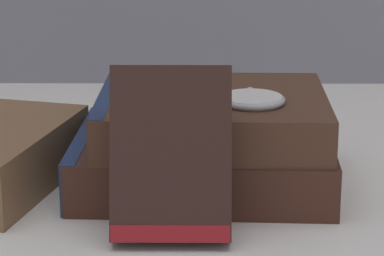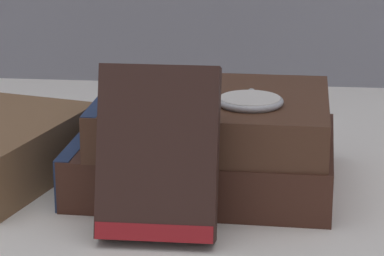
{
  "view_description": "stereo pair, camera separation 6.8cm",
  "coord_description": "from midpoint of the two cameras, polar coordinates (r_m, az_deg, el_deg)",
  "views": [
    {
      "loc": [
        -0.01,
        -0.66,
        0.26
      ],
      "look_at": [
        -0.01,
        0.03,
        0.05
      ],
      "focal_mm": 85.0,
      "sensor_mm": 36.0,
      "label": 1
    },
    {
      "loc": [
        0.06,
        -0.66,
        0.26
      ],
      "look_at": [
        -0.01,
        0.03,
        0.05
      ],
      "focal_mm": 85.0,
      "sensor_mm": 36.0,
      "label": 2
    }
  ],
  "objects": [
    {
      "name": "book_leaning_front",
      "position": [
        0.63,
        -4.39,
        -2.1
      ],
      "size": [
        0.08,
        0.06,
        0.12
      ],
      "rotation": [
        -0.3,
        0.0,
        0.0
      ],
      "color": "#331E19",
      "rests_on": "ground_plane"
    },
    {
      "name": "book_flat_top",
      "position": [
        0.73,
        -1.78,
        0.7
      ],
      "size": [
        0.19,
        0.16,
        0.04
      ],
      "rotation": [
        0.0,
        0.0,
        -0.02
      ],
      "color": "#4C2D1E",
      "rests_on": "book_flat_bottom"
    },
    {
      "name": "reading_glasses",
      "position": [
        0.92,
        -3.76,
        0.41
      ],
      "size": [
        0.1,
        0.06,
        0.0
      ],
      "rotation": [
        0.0,
        0.0,
        -0.23
      ],
      "color": "#4C3828",
      "rests_on": "ground_plane"
    },
    {
      "name": "book_flat_bottom",
      "position": [
        0.75,
        -2.39,
        -2.04
      ],
      "size": [
        0.21,
        0.17,
        0.04
      ],
      "rotation": [
        0.0,
        0.0,
        -0.04
      ],
      "color": "#422319",
      "rests_on": "ground_plane"
    },
    {
      "name": "pocket_watch",
      "position": [
        0.7,
        1.02,
        1.77
      ],
      "size": [
        0.05,
        0.05,
        0.01
      ],
      "color": "silver",
      "rests_on": "book_flat_top"
    },
    {
      "name": "ground_plane",
      "position": [
        0.71,
        -1.96,
        -4.87
      ],
      "size": [
        3.0,
        3.0,
        0.0
      ],
      "primitive_type": "plane",
      "color": "white"
    }
  ]
}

